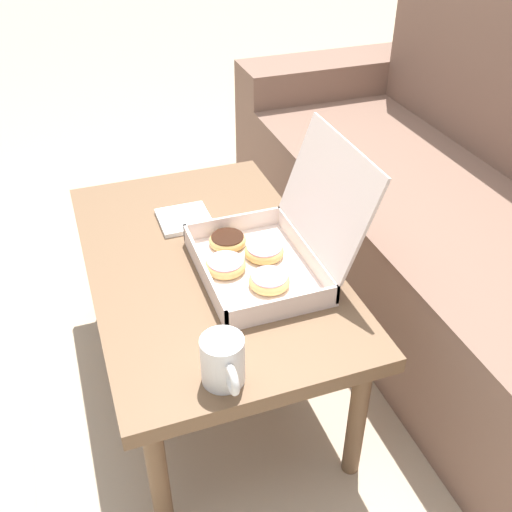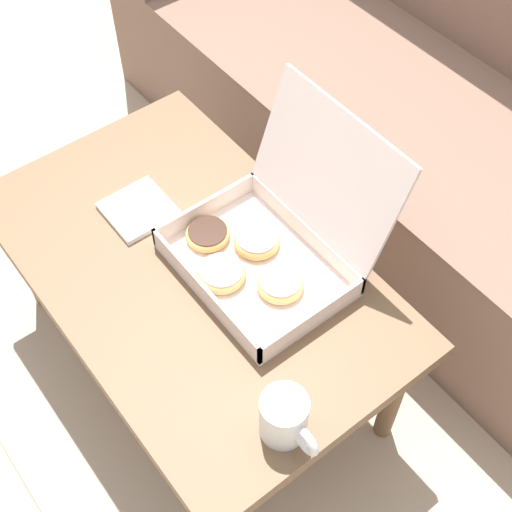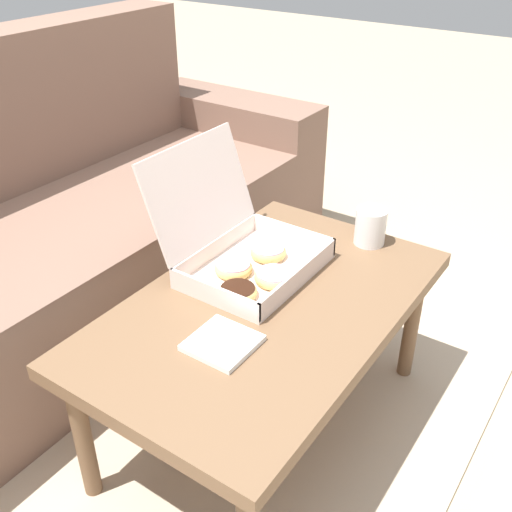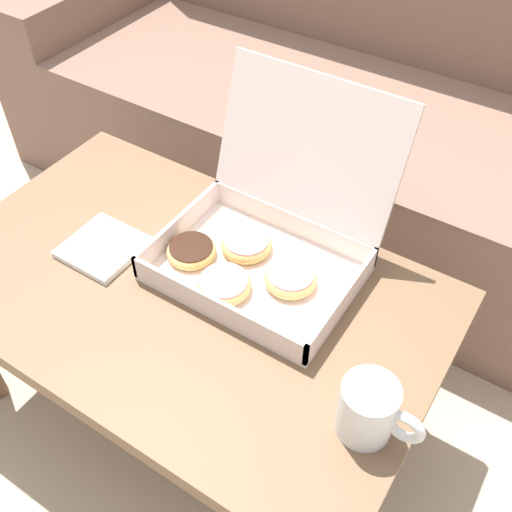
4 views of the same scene
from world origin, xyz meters
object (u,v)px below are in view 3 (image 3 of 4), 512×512
Objects in this scene: pastry_box at (243,252)px; couch at (45,244)px; coffee_table at (267,317)px; coffee_mug at (371,226)px.

couch is at bearing 96.68° from pastry_box.
pastry_box is at bearing 57.45° from coffee_table.
coffee_mug reaches higher than coffee_table.
couch is 2.27× the size of coffee_table.
couch reaches higher than coffee_mug.
couch is at bearing 90.00° from coffee_table.
pastry_box reaches higher than coffee_mug.
coffee_table is 2.60× the size of pastry_box.
couch is 16.43× the size of coffee_mug.
pastry_box is at bearing 146.79° from coffee_mug.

